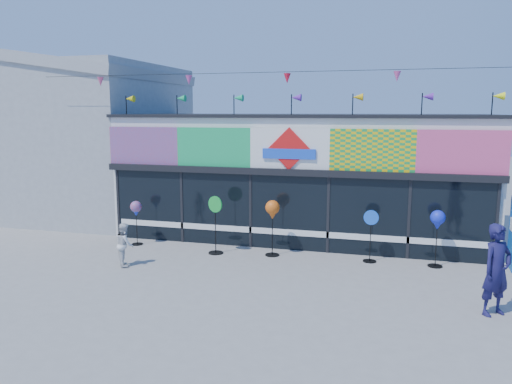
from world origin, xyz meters
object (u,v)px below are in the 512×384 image
at_px(spinner_2, 272,211).
at_px(spinner_3, 371,235).
at_px(spinner_4, 438,222).
at_px(spinner_1, 215,223).
at_px(spinner_0, 136,210).
at_px(adult_man, 497,270).
at_px(child, 125,244).

height_order(spinner_2, spinner_3, spinner_2).
bearing_deg(spinner_4, spinner_1, -176.42).
relative_size(spinner_0, adult_man, 0.73).
bearing_deg(adult_man, spinner_0, 125.18).
xyz_separation_m(spinner_2, spinner_3, (2.80, 0.13, -0.54)).
height_order(spinner_1, adult_man, adult_man).
distance_m(spinner_2, adult_man, 6.24).
relative_size(spinner_0, spinner_1, 0.81).
bearing_deg(spinner_2, spinner_3, 2.72).
bearing_deg(spinner_3, spinner_1, -175.27).
relative_size(spinner_3, adult_man, 0.77).
bearing_deg(spinner_1, spinner_0, 174.29).
distance_m(spinner_2, spinner_4, 4.55).
distance_m(spinner_3, child, 6.82).
distance_m(spinner_1, child, 2.69).
bearing_deg(spinner_4, adult_man, -73.36).
relative_size(spinner_2, child, 1.39).
xyz_separation_m(spinner_2, spinner_4, (4.55, 0.15, -0.06)).
bearing_deg(adult_man, spinner_3, 92.91).
height_order(spinner_0, spinner_2, spinner_2).
bearing_deg(spinner_0, spinner_2, -0.50).
relative_size(adult_man, child, 1.62).
distance_m(spinner_0, child, 2.25).
xyz_separation_m(spinner_3, child, (-6.47, -2.14, -0.19)).
distance_m(spinner_0, adult_man, 10.36).
relative_size(spinner_1, adult_man, 0.90).
bearing_deg(spinner_1, child, -138.41).
height_order(spinner_1, child, spinner_1).
distance_m(spinner_1, spinner_3, 4.49).
bearing_deg(spinner_4, spinner_3, -179.38).
height_order(spinner_3, adult_man, adult_man).
xyz_separation_m(spinner_1, spinner_4, (6.23, 0.39, 0.34)).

